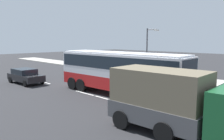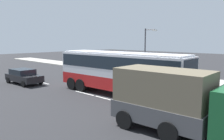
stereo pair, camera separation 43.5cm
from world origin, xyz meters
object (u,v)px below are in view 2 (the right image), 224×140
object	(u,v)px
coach_bus	(120,69)
cargo_truck	(181,101)
car_black_sedan	(24,76)
street_lamp	(146,48)

from	to	relation	value
coach_bus	cargo_truck	world-z (taller)	coach_bus
coach_bus	cargo_truck	distance (m)	8.30
cargo_truck	car_black_sedan	distance (m)	17.68
cargo_truck	street_lamp	bearing A→B (deg)	127.82
coach_bus	car_black_sedan	xyz separation A→B (m)	(-10.32, -3.25, -1.36)
street_lamp	car_black_sedan	bearing A→B (deg)	-117.34
cargo_truck	car_black_sedan	bearing A→B (deg)	174.83
cargo_truck	street_lamp	xyz separation A→B (m)	(-11.27, 12.95, 1.81)
cargo_truck	car_black_sedan	xyz separation A→B (m)	(-17.65, 0.60, -0.85)
car_black_sedan	street_lamp	xyz separation A→B (m)	(6.38, 12.35, 2.65)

